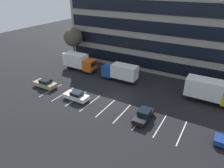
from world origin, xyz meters
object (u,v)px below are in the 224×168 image
object	(u,v)px
box_truck_yellow	(211,90)
box_truck_orange	(79,61)
sedan_black	(144,115)
box_truck_blue	(120,72)
sedan_white	(76,96)
sedan_tan	(45,84)
bare_tree	(73,37)

from	to	relation	value
box_truck_yellow	box_truck_orange	bearing A→B (deg)	179.29
box_truck_orange	sedan_black	size ratio (longest dim) A/B	1.80
box_truck_blue	sedan_black	world-z (taller)	box_truck_blue
box_truck_blue	sedan_white	distance (m)	10.31
sedan_tan	box_truck_blue	bearing A→B (deg)	42.53
sedan_black	sedan_white	bearing A→B (deg)	-177.81
sedan_white	bare_tree	distance (m)	18.79
box_truck_orange	sedan_black	distance (m)	21.12
box_truck_yellow	sedan_white	bearing A→B (deg)	-151.65
box_truck_blue	box_truck_yellow	bearing A→B (deg)	-0.25
box_truck_blue	sedan_white	xyz separation A→B (m)	(-2.56, -9.92, -1.13)
box_truck_yellow	bare_tree	world-z (taller)	bare_tree
box_truck_yellow	sedan_black	distance (m)	11.78
box_truck_blue	box_truck_yellow	xyz separation A→B (m)	(15.69, -0.07, 0.22)
box_truck_orange	box_truck_blue	xyz separation A→B (m)	(9.95, -0.25, -0.12)
bare_tree	sedan_black	bearing A→B (deg)	-30.25
box_truck_yellow	sedan_black	xyz separation A→B (m)	(-6.95, -9.42, -1.35)
box_truck_blue	sedan_tan	bearing A→B (deg)	-137.47
box_truck_orange	sedan_white	xyz separation A→B (m)	(7.39, -10.17, -1.24)
box_truck_yellow	bare_tree	distance (m)	30.41
box_truck_blue	box_truck_yellow	world-z (taller)	box_truck_yellow
box_truck_blue	bare_tree	xyz separation A→B (m)	(-14.23, 3.91, 3.91)
sedan_tan	bare_tree	xyz separation A→B (m)	(-4.13, 13.18, 5.00)
sedan_black	box_truck_yellow	bearing A→B (deg)	53.57
box_truck_orange	sedan_white	size ratio (longest dim) A/B	1.82
box_truck_blue	sedan_tan	world-z (taller)	box_truck_blue
sedan_tan	sedan_black	bearing A→B (deg)	-0.67
box_truck_orange	box_truck_yellow	xyz separation A→B (m)	(25.65, -0.32, 0.11)
box_truck_orange	bare_tree	distance (m)	6.79
box_truck_blue	sedan_tan	size ratio (longest dim) A/B	1.62
box_truck_blue	bare_tree	distance (m)	15.27
bare_tree	box_truck_orange	bearing A→B (deg)	-40.59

